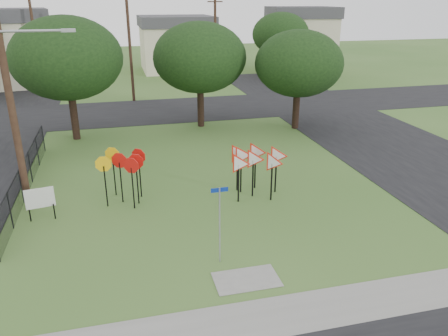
% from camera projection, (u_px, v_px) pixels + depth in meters
% --- Properties ---
extents(ground, '(140.00, 140.00, 0.00)m').
position_uv_depth(ground, '(227.00, 241.00, 15.62)').
color(ground, '#365D23').
extents(sidewalk, '(30.00, 1.60, 0.02)m').
position_uv_depth(sidewalk, '(266.00, 318.00, 11.81)').
color(sidewalk, gray).
rests_on(sidewalk, ground).
extents(street_right, '(8.00, 50.00, 0.02)m').
position_uv_depth(street_right, '(373.00, 136.00, 27.35)').
color(street_right, black).
rests_on(street_right, ground).
extents(street_far, '(60.00, 8.00, 0.02)m').
position_uv_depth(street_far, '(163.00, 110.00, 33.69)').
color(street_far, black).
rests_on(street_far, ground).
extents(curb_pad, '(2.00, 1.20, 0.02)m').
position_uv_depth(curb_pad, '(246.00, 279.00, 13.44)').
color(curb_pad, gray).
rests_on(curb_pad, ground).
extents(street_name_sign, '(0.55, 0.05, 2.65)m').
position_uv_depth(street_name_sign, '(220.00, 220.00, 13.83)').
color(street_name_sign, '#A0A2A9').
rests_on(street_name_sign, ground).
extents(stop_sign_cluster, '(2.06, 1.87, 2.22)m').
position_uv_depth(stop_sign_cluster, '(124.00, 165.00, 18.01)').
color(stop_sign_cluster, black).
rests_on(stop_sign_cluster, ground).
extents(yield_sign_cluster, '(2.76, 1.97, 2.21)m').
position_uv_depth(yield_sign_cluster, '(254.00, 159.00, 18.74)').
color(yield_sign_cluster, black).
rests_on(yield_sign_cluster, ground).
extents(info_board, '(1.07, 0.23, 1.35)m').
position_uv_depth(info_board, '(40.00, 199.00, 16.75)').
color(info_board, black).
rests_on(info_board, ground).
extents(utility_pole_main, '(3.55, 0.33, 10.00)m').
position_uv_depth(utility_pole_main, '(9.00, 82.00, 16.16)').
color(utility_pole_main, '#402A1D').
rests_on(utility_pole_main, ground).
extents(far_pole_a, '(1.40, 0.24, 9.00)m').
position_uv_depth(far_pole_a, '(130.00, 45.00, 35.19)').
color(far_pole_a, '#402A1D').
rests_on(far_pole_a, ground).
extents(far_pole_b, '(1.40, 0.24, 8.50)m').
position_uv_depth(far_pole_b, '(215.00, 41.00, 40.70)').
color(far_pole_b, '#402A1D').
rests_on(far_pole_b, ground).
extents(far_pole_c, '(1.40, 0.24, 9.00)m').
position_uv_depth(far_pole_c, '(35.00, 40.00, 38.82)').
color(far_pole_c, '#402A1D').
rests_on(far_pole_c, ground).
extents(fence_run, '(0.05, 11.55, 1.50)m').
position_uv_depth(fence_run, '(26.00, 176.00, 19.27)').
color(fence_run, black).
rests_on(fence_run, ground).
extents(house_mid, '(8.40, 8.40, 6.20)m').
position_uv_depth(house_mid, '(176.00, 43.00, 51.54)').
color(house_mid, beige).
rests_on(house_mid, ground).
extents(house_right, '(8.30, 8.30, 7.20)m').
position_uv_depth(house_right, '(300.00, 39.00, 50.88)').
color(house_right, beige).
rests_on(house_right, ground).
extents(tree_near_left, '(6.40, 6.40, 7.27)m').
position_uv_depth(tree_near_left, '(67.00, 58.00, 25.16)').
color(tree_near_left, black).
rests_on(tree_near_left, ground).
extents(tree_near_mid, '(6.00, 6.00, 6.80)m').
position_uv_depth(tree_near_mid, '(200.00, 58.00, 27.98)').
color(tree_near_mid, black).
rests_on(tree_near_mid, ground).
extents(tree_near_right, '(5.60, 5.60, 6.33)m').
position_uv_depth(tree_near_right, '(299.00, 64.00, 27.63)').
color(tree_near_right, black).
rests_on(tree_near_right, ground).
extents(tree_far_right, '(6.00, 6.00, 6.80)m').
position_uv_depth(tree_far_right, '(281.00, 34.00, 46.04)').
color(tree_far_right, black).
rests_on(tree_far_right, ground).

